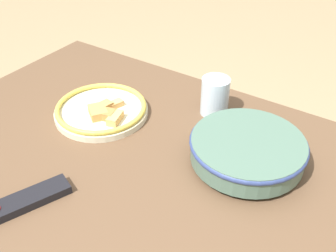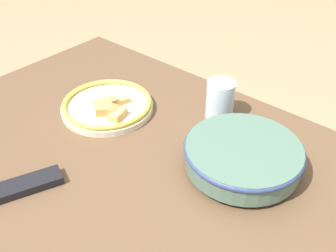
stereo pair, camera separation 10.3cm
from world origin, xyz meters
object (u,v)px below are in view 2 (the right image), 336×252
tv_remote (20,187)px  drinking_glass (220,100)px  noodle_bowl (243,155)px  food_plate (108,106)px

tv_remote → drinking_glass: size_ratio=1.73×
noodle_bowl → tv_remote: 0.51m
food_plate → drinking_glass: bearing=-144.2°
tv_remote → food_plate: bearing=-53.0°
food_plate → tv_remote: (-0.09, 0.35, -0.01)m
noodle_bowl → tv_remote: (0.34, 0.39, -0.03)m
food_plate → drinking_glass: 0.32m
food_plate → tv_remote: 0.36m
noodle_bowl → food_plate: (0.43, 0.04, -0.02)m
noodle_bowl → drinking_glass: (0.17, -0.15, 0.01)m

